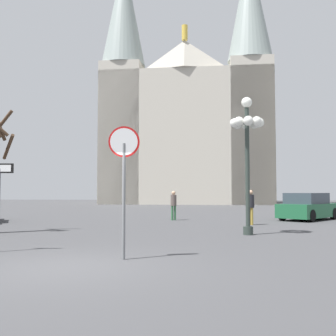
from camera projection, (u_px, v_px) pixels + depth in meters
ground_plane at (67, 267)px, 8.34m from camera, size 120.00×120.00×0.00m
cathedral at (187, 117)px, 49.70m from camera, size 20.85×10.82×31.95m
stop_sign at (124, 167)px, 9.38m from camera, size 0.73×0.15×3.13m
street_lamp at (247, 137)px, 14.65m from camera, size 1.25×1.25×5.06m
parked_car_near_green at (308, 207)px, 21.82m from camera, size 3.96×4.23×1.48m
pedestrian_walking at (251, 204)px, 18.67m from camera, size 0.32×0.32×1.63m
pedestrian_standing at (174, 203)px, 21.62m from camera, size 0.32×0.32×1.59m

